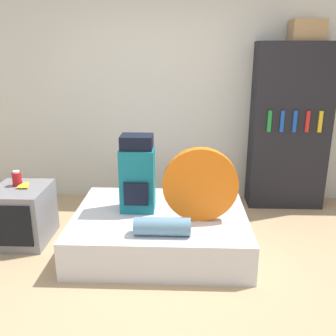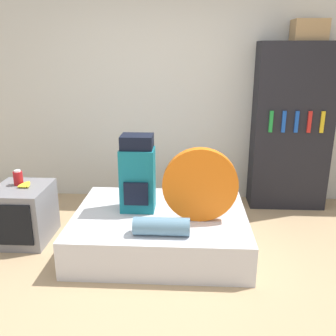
# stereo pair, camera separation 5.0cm
# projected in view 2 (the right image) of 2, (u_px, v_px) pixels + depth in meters

# --- Properties ---
(ground_plane) EXTENTS (16.00, 16.00, 0.00)m
(ground_plane) POSITION_uv_depth(u_px,v_px,m) (157.00, 287.00, 3.04)
(ground_plane) COLOR tan
(wall_back) EXTENTS (8.00, 0.05, 2.60)m
(wall_back) POSITION_uv_depth(u_px,v_px,m) (170.00, 96.00, 4.58)
(wall_back) COLOR silver
(wall_back) RESTS_ON ground_plane
(bed) EXTENTS (1.64, 1.31, 0.35)m
(bed) POSITION_uv_depth(u_px,v_px,m) (160.00, 229.00, 3.64)
(bed) COLOR silver
(bed) RESTS_ON ground_plane
(backpack) EXTENTS (0.32, 0.29, 0.74)m
(backpack) POSITION_uv_depth(u_px,v_px,m) (138.00, 174.00, 3.56)
(backpack) COLOR #14707F
(backpack) RESTS_ON bed
(tent_bag) EXTENTS (0.68, 0.09, 0.68)m
(tent_bag) POSITION_uv_depth(u_px,v_px,m) (200.00, 185.00, 3.34)
(tent_bag) COLOR orange
(tent_bag) RESTS_ON bed
(sleeping_roll) EXTENTS (0.48, 0.15, 0.15)m
(sleeping_roll) POSITION_uv_depth(u_px,v_px,m) (161.00, 226.00, 3.13)
(sleeping_roll) COLOR #5B849E
(sleeping_roll) RESTS_ON bed
(television) EXTENTS (0.51, 0.59, 0.56)m
(television) POSITION_uv_depth(u_px,v_px,m) (24.00, 214.00, 3.73)
(television) COLOR gray
(television) RESTS_ON ground_plane
(canister) EXTENTS (0.09, 0.09, 0.15)m
(canister) POSITION_uv_depth(u_px,v_px,m) (18.00, 178.00, 3.70)
(canister) COLOR #B2191E
(canister) RESTS_ON television
(banana_bunch) EXTENTS (0.13, 0.18, 0.03)m
(banana_bunch) POSITION_uv_depth(u_px,v_px,m) (26.00, 184.00, 3.68)
(banana_bunch) COLOR yellow
(banana_bunch) RESTS_ON television
(bookshelf) EXTENTS (0.88, 0.38, 1.93)m
(bookshelf) POSITION_uv_depth(u_px,v_px,m) (291.00, 128.00, 4.38)
(bookshelf) COLOR black
(bookshelf) RESTS_ON ground_plane
(cardboard_box) EXTENTS (0.36, 0.28, 0.23)m
(cardboard_box) POSITION_uv_depth(u_px,v_px,m) (309.00, 30.00, 4.08)
(cardboard_box) COLOR #A88456
(cardboard_box) RESTS_ON bookshelf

